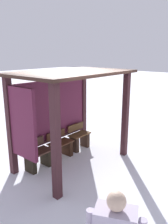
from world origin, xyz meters
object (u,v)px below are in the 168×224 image
(bus_shelter, at_px, (61,100))
(bench_left_inside, at_px, (38,157))
(bench_right_inside, at_px, (79,139))
(bench_center_inside, at_px, (60,147))

(bus_shelter, distance_m, bench_left_inside, 1.57)
(bus_shelter, relative_size, bench_right_inside, 3.92)
(bench_right_inside, bearing_deg, bench_left_inside, 179.98)
(bus_shelter, relative_size, bench_center_inside, 4.04)
(bench_right_inside, bearing_deg, bus_shelter, -166.83)
(bench_center_inside, bearing_deg, bench_right_inside, -0.11)
(bus_shelter, distance_m, bench_center_inside, 1.44)
(bench_center_inside, distance_m, bench_right_inside, 0.80)
(bench_left_inside, bearing_deg, bench_right_inside, -0.02)
(bus_shelter, bearing_deg, bench_left_inside, 161.63)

